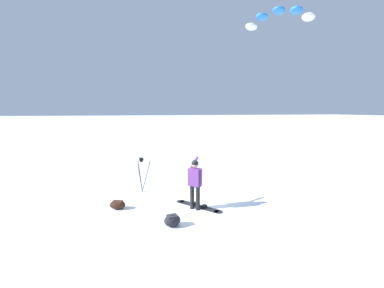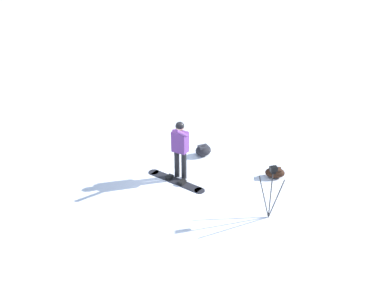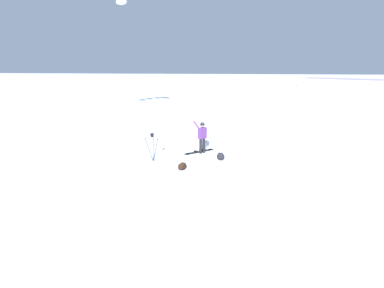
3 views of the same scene
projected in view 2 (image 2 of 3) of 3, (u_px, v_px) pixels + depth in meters
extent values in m
plane|color=white|center=(182.00, 186.00, 10.95)|extent=(300.00, 300.00, 0.00)
cylinder|color=black|center=(184.00, 165.00, 11.09)|extent=(0.14, 0.14, 0.81)
cylinder|color=black|center=(177.00, 163.00, 11.19)|extent=(0.14, 0.14, 0.81)
cube|color=#592D72|center=(180.00, 142.00, 10.82)|extent=(0.46, 0.47, 0.57)
sphere|color=tan|center=(180.00, 127.00, 10.62)|extent=(0.22, 0.22, 0.22)
sphere|color=black|center=(180.00, 126.00, 10.60)|extent=(0.23, 0.23, 0.23)
cylinder|color=#592D72|center=(181.00, 133.00, 10.37)|extent=(0.44, 0.43, 0.40)
cylinder|color=#592D72|center=(174.00, 140.00, 10.92)|extent=(0.09, 0.09, 0.57)
cube|color=black|center=(176.00, 181.00, 11.14)|extent=(1.38, 1.22, 0.02)
cylinder|color=black|center=(200.00, 191.00, 10.74)|extent=(0.28, 0.28, 0.02)
cylinder|color=black|center=(154.00, 172.00, 11.54)|extent=(0.28, 0.28, 0.02)
cube|color=black|center=(182.00, 182.00, 11.00)|extent=(0.24, 0.24, 0.08)
cube|color=black|center=(169.00, 177.00, 11.23)|extent=(0.24, 0.24, 0.08)
ellipsoid|color=black|center=(203.00, 151.00, 12.33)|extent=(0.46, 0.54, 0.33)
cube|color=#2C2C33|center=(203.00, 147.00, 12.28)|extent=(0.28, 0.32, 0.08)
cylinder|color=#262628|center=(264.00, 197.00, 9.43)|extent=(0.07, 0.37, 1.24)
cylinder|color=#262628|center=(276.00, 199.00, 9.36)|extent=(0.36, 0.15, 1.24)
cylinder|color=#262628|center=(271.00, 191.00, 9.64)|extent=(0.35, 0.19, 1.24)
cube|color=black|center=(273.00, 172.00, 9.18)|extent=(0.10, 0.10, 0.06)
cube|color=black|center=(274.00, 169.00, 9.15)|extent=(0.12, 0.16, 0.10)
ellipsoid|color=black|center=(275.00, 173.00, 11.27)|extent=(0.49, 0.61, 0.28)
cube|color=#402618|center=(275.00, 170.00, 11.23)|extent=(0.29, 0.37, 0.08)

